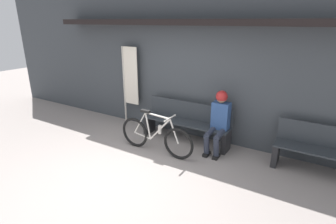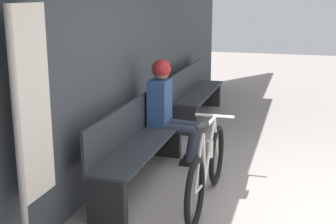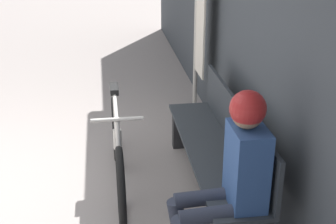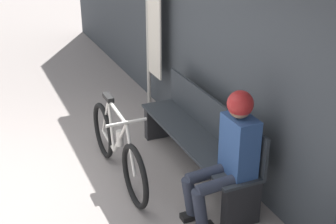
{
  "view_description": "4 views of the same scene",
  "coord_description": "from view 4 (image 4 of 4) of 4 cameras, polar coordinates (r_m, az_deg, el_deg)",
  "views": [
    {
      "loc": [
        2.63,
        -2.83,
        2.53
      ],
      "look_at": [
        0.07,
        1.41,
        0.79
      ],
      "focal_mm": 28.0,
      "sensor_mm": 36.0,
      "label": 1
    },
    {
      "loc": [
        -4.24,
        0.29,
        2.01
      ],
      "look_at": [
        -0.03,
        1.51,
        0.89
      ],
      "focal_mm": 50.0,
      "sensor_mm": 36.0,
      "label": 2
    },
    {
      "loc": [
        3.53,
        1.04,
        2.24
      ],
      "look_at": [
        0.13,
        1.52,
        0.77
      ],
      "focal_mm": 50.0,
      "sensor_mm": 36.0,
      "label": 3
    },
    {
      "loc": [
        4.04,
        -0.13,
        2.73
      ],
      "look_at": [
        0.26,
        1.55,
        0.81
      ],
      "focal_mm": 50.0,
      "sensor_mm": 36.0,
      "label": 4
    }
  ],
  "objects": [
    {
      "name": "storefront_wall",
      "position": [
        4.83,
        6.98,
        11.91
      ],
      "size": [
        12.0,
        0.56,
        3.2
      ],
      "color": "#3D4247",
      "rests_on": "ground_plane"
    },
    {
      "name": "banner_pole",
      "position": [
        6.15,
        -1.92,
        10.08
      ],
      "size": [
        0.45,
        0.05,
        1.95
      ],
      "color": "#B7B2A8",
      "rests_on": "ground_plane"
    },
    {
      "name": "ground_plane",
      "position": [
        4.88,
        -18.55,
        -10.68
      ],
      "size": [
        24.0,
        24.0,
        0.0
      ],
      "primitive_type": "plane",
      "color": "gray"
    },
    {
      "name": "park_bench_near",
      "position": [
        4.92,
        3.83,
        -3.22
      ],
      "size": [
        1.98,
        0.42,
        0.86
      ],
      "color": "#2D3338",
      "rests_on": "ground_plane"
    },
    {
      "name": "bicycle",
      "position": [
        4.88,
        -6.19,
        -4.47
      ],
      "size": [
        1.68,
        0.4,
        0.86
      ],
      "color": "black",
      "rests_on": "ground_plane"
    },
    {
      "name": "person_seated",
      "position": [
        4.13,
        7.55,
        -4.49
      ],
      "size": [
        0.34,
        0.62,
        1.25
      ],
      "color": "#2D3342",
      "rests_on": "ground_plane"
    }
  ]
}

